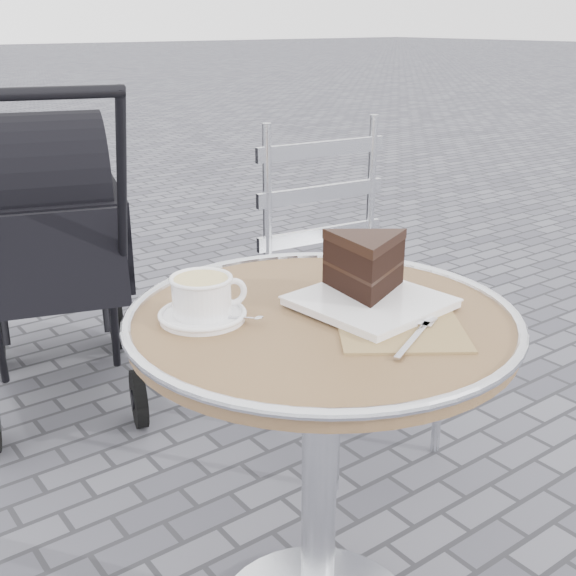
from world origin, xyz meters
TOP-DOWN VIEW (x-y plane):
  - cafe_table at (0.00, 0.00)m, footprint 0.72×0.72m
  - cappuccino_set at (-0.18, 0.11)m, footprint 0.16×0.17m
  - cake_plate_set at (0.11, -0.00)m, footprint 0.30×0.39m
  - bistro_chair at (0.56, 0.62)m, footprint 0.48×0.48m
  - baby_stroller at (-0.03, 1.42)m, footprint 0.76×1.14m

SIDE VIEW (x-z plane):
  - baby_stroller at x=-0.03m, z-range -0.05..1.03m
  - cafe_table at x=0.00m, z-range 0.20..0.94m
  - bistro_chair at x=0.56m, z-range 0.12..1.08m
  - cappuccino_set at x=-0.18m, z-range 0.73..0.81m
  - cake_plate_set at x=0.11m, z-range 0.73..0.86m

